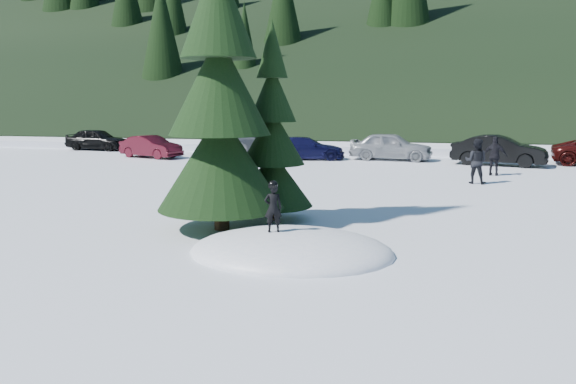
% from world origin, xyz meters
% --- Properties ---
extents(ground, '(200.00, 200.00, 0.00)m').
position_xyz_m(ground, '(0.00, 0.00, 0.00)').
color(ground, white).
rests_on(ground, ground).
extents(snow_mound, '(4.48, 3.52, 0.96)m').
position_xyz_m(snow_mound, '(0.00, 0.00, 0.00)').
color(snow_mound, white).
rests_on(snow_mound, ground).
extents(forest_hillside, '(200.00, 60.00, 25.00)m').
position_xyz_m(forest_hillside, '(0.00, 54.00, 12.50)').
color(forest_hillside, black).
rests_on(forest_hillside, ground).
extents(spruce_tall, '(3.20, 3.20, 8.60)m').
position_xyz_m(spruce_tall, '(-2.20, 1.80, 3.32)').
color(spruce_tall, black).
rests_on(spruce_tall, ground).
extents(spruce_short, '(2.20, 2.20, 5.37)m').
position_xyz_m(spruce_short, '(-1.20, 3.20, 2.10)').
color(spruce_short, black).
rests_on(spruce_short, ground).
extents(child_skier, '(0.44, 0.36, 1.04)m').
position_xyz_m(child_skier, '(-0.38, -0.11, 1.00)').
color(child_skier, black).
rests_on(child_skier, snow_mound).
extents(adult_0, '(1.01, 0.88, 1.77)m').
position_xyz_m(adult_0, '(5.00, 11.41, 0.88)').
color(adult_0, black).
rests_on(adult_0, ground).
extents(adult_1, '(1.06, 0.60, 1.70)m').
position_xyz_m(adult_1, '(6.07, 14.04, 0.85)').
color(adult_1, black).
rests_on(adult_1, ground).
extents(car_0, '(4.24, 2.01, 1.40)m').
position_xyz_m(car_0, '(-17.44, 21.47, 0.70)').
color(car_0, black).
rests_on(car_0, ground).
extents(car_1, '(4.01, 2.46, 1.25)m').
position_xyz_m(car_1, '(-11.89, 17.79, 0.62)').
color(car_1, '#3C0B14').
rests_on(car_1, ground).
extents(car_2, '(5.59, 4.09, 1.41)m').
position_xyz_m(car_2, '(-6.46, 22.20, 0.71)').
color(car_2, '#565A5F').
rests_on(car_2, ground).
extents(car_3, '(4.50, 2.48, 1.24)m').
position_xyz_m(car_3, '(-3.14, 18.76, 0.62)').
color(car_3, black).
rests_on(car_3, ground).
extents(car_4, '(4.60, 2.27, 1.51)m').
position_xyz_m(car_4, '(1.44, 19.45, 0.75)').
color(car_4, gray).
rests_on(car_4, ground).
extents(car_5, '(4.81, 2.68, 1.50)m').
position_xyz_m(car_5, '(6.82, 18.11, 0.75)').
color(car_5, black).
rests_on(car_5, ground).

